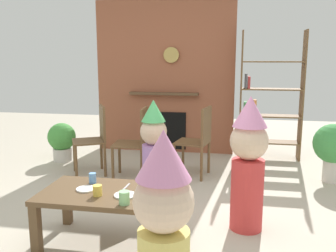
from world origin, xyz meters
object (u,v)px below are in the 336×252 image
object	(u,v)px
birthday_cake_slice	(158,181)
child_with_cone_hat	(164,232)
child_in_pink	(248,161)
paper_cup_near_left	(93,178)
paper_cup_near_right	(124,198)
dining_chair_right	(199,137)
paper_cup_far_left	(97,191)
child_by_the_chairs	(154,145)
paper_plate_rear	(125,195)
dining_chair_middle	(137,139)
bookshelf	(266,101)
paper_plate_front	(86,189)
potted_plant_tall	(333,146)
potted_plant_short	(62,140)
dining_chair_left	(96,135)
paper_cup_center	(157,185)
coffee_table	(105,200)

from	to	relation	value
birthday_cake_slice	child_with_cone_hat	bearing A→B (deg)	-76.85
child_in_pink	paper_cup_near_left	bearing A→B (deg)	-9.24
paper_cup_near_right	dining_chair_right	bearing A→B (deg)	80.31
paper_cup_far_left	child_by_the_chairs	bearing A→B (deg)	81.85
dining_chair_right	paper_plate_rear	bearing A→B (deg)	89.11
dining_chair_middle	dining_chair_right	bearing A→B (deg)	-169.55
bookshelf	paper_plate_front	size ratio (longest dim) A/B	11.65
paper_cup_near_right	potted_plant_tall	bearing A→B (deg)	47.36
bookshelf	potted_plant_short	bearing A→B (deg)	-166.77
child_with_cone_hat	child_in_pink	world-z (taller)	child_in_pink
potted_plant_short	paper_plate_front	bearing A→B (deg)	-59.47
dining_chair_left	dining_chair_right	distance (m)	1.34
paper_cup_near_left	paper_cup_center	distance (m)	0.59
paper_cup_near_left	potted_plant_short	distance (m)	2.44
paper_cup_near_left	paper_cup_near_right	world-z (taller)	paper_cup_near_right
birthday_cake_slice	paper_cup_near_right	bearing A→B (deg)	-110.77
bookshelf	birthday_cake_slice	distance (m)	2.95
child_in_pink	potted_plant_tall	bearing A→B (deg)	-147.96
birthday_cake_slice	paper_cup_far_left	bearing A→B (deg)	-143.78
paper_plate_rear	child_by_the_chairs	bearing A→B (deg)	91.65
paper_cup_near_left	paper_cup_near_right	distance (m)	0.56
dining_chair_middle	dining_chair_right	world-z (taller)	same
birthday_cake_slice	potted_plant_short	size ratio (longest dim) A/B	0.18
paper_cup_center	paper_plate_front	bearing A→B (deg)	-172.29
dining_chair_left	dining_chair_middle	size ratio (longest dim) A/B	1.00
coffee_table	child_with_cone_hat	world-z (taller)	child_with_cone_hat
coffee_table	birthday_cake_slice	size ratio (longest dim) A/B	10.26
paper_plate_rear	dining_chair_right	xyz separation A→B (m)	(0.40, 1.92, 0.06)
paper_cup_far_left	paper_plate_rear	world-z (taller)	paper_cup_far_left
child_in_pink	dining_chair_middle	size ratio (longest dim) A/B	1.32
dining_chair_left	paper_plate_front	bearing A→B (deg)	81.23
child_with_cone_hat	dining_chair_middle	xyz separation A→B (m)	(-0.83, 2.58, -0.10)
coffee_table	dining_chair_left	bearing A→B (deg)	113.30
bookshelf	coffee_table	bearing A→B (deg)	-116.96
paper_plate_front	birthday_cake_slice	distance (m)	0.59
paper_cup_center	child_with_cone_hat	distance (m)	1.05
child_in_pink	paper_cup_center	bearing A→B (deg)	5.26
paper_plate_rear	potted_plant_tall	world-z (taller)	potted_plant_tall
dining_chair_middle	dining_chair_left	bearing A→B (deg)	-13.08
bookshelf	coffee_table	xyz separation A→B (m)	(-1.48, -2.92, -0.50)
child_by_the_chairs	potted_plant_tall	bearing A→B (deg)	118.77
coffee_table	paper_plate_rear	world-z (taller)	paper_plate_rear
paper_cup_center	dining_chair_middle	size ratio (longest dim) A/B	0.10
bookshelf	paper_plate_front	bearing A→B (deg)	-119.45
paper_plate_rear	child_in_pink	size ratio (longest dim) A/B	0.15
coffee_table	paper_cup_near_left	world-z (taller)	paper_cup_near_left
paper_cup_near_right	potted_plant_tall	xyz separation A→B (m)	(1.99, 2.16, -0.04)
coffee_table	paper_plate_front	world-z (taller)	paper_plate_front
paper_plate_front	paper_cup_near_right	bearing A→B (deg)	-30.73
coffee_table	potted_plant_short	distance (m)	2.67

